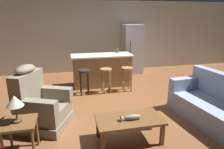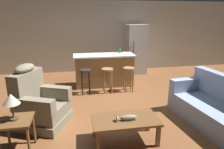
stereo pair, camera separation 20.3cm
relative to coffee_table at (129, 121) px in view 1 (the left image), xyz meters
The scene contains 14 objects.
ground_plane 1.62m from the coffee_table, 87.72° to the left, with size 12.00×12.00×0.00m.
back_wall 4.80m from the coffee_table, 89.23° to the left, with size 12.00×0.05×2.60m.
coffee_table is the anchor object (origin of this frame).
fish_figurine 0.11m from the coffee_table, 83.44° to the right, with size 0.34×0.10×0.10m.
couch 1.88m from the coffee_table, ahead, with size 1.05×1.98×0.94m.
recliner_near_lamp 1.71m from the coffee_table, 150.68° to the left, with size 1.10×1.10×1.20m.
end_table 1.69m from the coffee_table, behind, with size 0.48×0.48×0.56m.
table_lamp 1.78m from the coffee_table, behind, with size 0.24×0.24×0.41m.
kitchen_island 2.93m from the coffee_table, 88.77° to the left, with size 1.80×0.70×0.95m.
bar_stool_left 2.36m from the coffee_table, 103.01° to the left, with size 0.32×0.32×0.68m.
bar_stool_middle 2.30m from the coffee_table, 88.37° to the left, with size 0.32×0.32×0.68m.
bar_stool_right 2.39m from the coffee_table, 73.94° to the left, with size 0.32×0.32×0.68m.
refrigerator 4.39m from the coffee_table, 71.09° to the left, with size 0.70×0.69×1.76m.
bottle_tall_green 3.24m from the coffee_table, 79.36° to the left, with size 0.07×0.07×0.21m.
Camera 1 is at (-1.00, -4.40, 2.04)m, focal length 32.00 mm.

